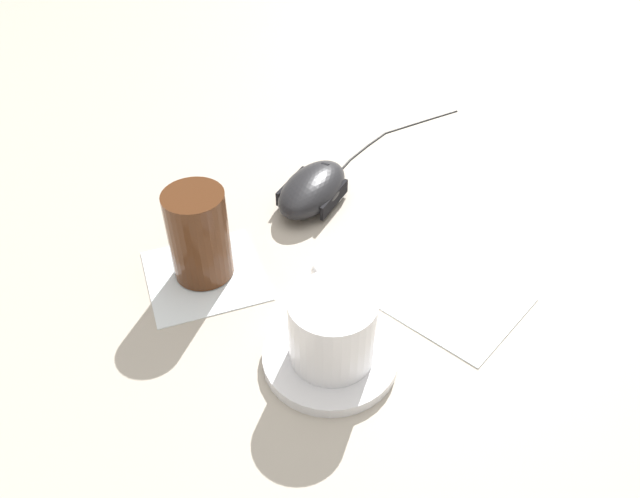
{
  "coord_description": "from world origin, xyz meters",
  "views": [
    {
      "loc": [
        0.36,
        -0.37,
        0.45
      ],
      "look_at": [
        0.02,
        -0.03,
        0.03
      ],
      "focal_mm": 35.0,
      "sensor_mm": 36.0,
      "label": 1
    }
  ],
  "objects_px": {
    "coffee_cup": "(332,326)",
    "saucer": "(330,356)",
    "drinking_glass": "(199,235)",
    "computer_mouse": "(312,189)"
  },
  "relations": [
    {
      "from": "coffee_cup",
      "to": "saucer",
      "type": "bearing_deg",
      "value": -75.11
    },
    {
      "from": "saucer",
      "to": "drinking_glass",
      "type": "relative_size",
      "value": 1.25
    },
    {
      "from": "coffee_cup",
      "to": "computer_mouse",
      "type": "relative_size",
      "value": 0.76
    },
    {
      "from": "computer_mouse",
      "to": "drinking_glass",
      "type": "xyz_separation_m",
      "value": [
        0.01,
        -0.17,
        0.03
      ]
    },
    {
      "from": "saucer",
      "to": "computer_mouse",
      "type": "relative_size",
      "value": 0.94
    },
    {
      "from": "saucer",
      "to": "coffee_cup",
      "type": "xyz_separation_m",
      "value": [
        -0.0,
        0.0,
        0.04
      ]
    },
    {
      "from": "computer_mouse",
      "to": "drinking_glass",
      "type": "relative_size",
      "value": 1.33
    },
    {
      "from": "saucer",
      "to": "computer_mouse",
      "type": "bearing_deg",
      "value": 140.06
    },
    {
      "from": "drinking_glass",
      "to": "computer_mouse",
      "type": "bearing_deg",
      "value": 93.42
    },
    {
      "from": "saucer",
      "to": "computer_mouse",
      "type": "xyz_separation_m",
      "value": [
        -0.18,
        0.15,
        0.01
      ]
    }
  ]
}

